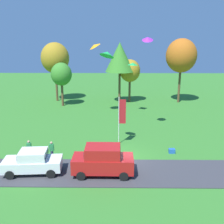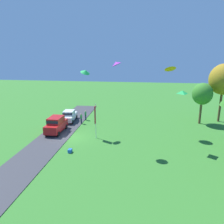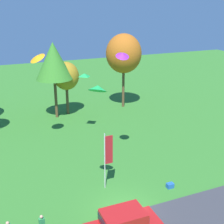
# 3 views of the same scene
# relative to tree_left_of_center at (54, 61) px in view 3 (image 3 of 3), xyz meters

# --- Properties ---
(ground_plane) EXTENTS (120.00, 120.00, 0.00)m
(ground_plane) POSITION_rel_tree_left_of_center_xyz_m (-0.13, -20.89, -7.31)
(ground_plane) COLOR #337528
(tree_left_of_center) EXTENTS (4.56, 4.56, 9.62)m
(tree_left_of_center) POSITION_rel_tree_left_of_center_xyz_m (0.00, 0.00, 0.00)
(tree_left_of_center) COLOR brown
(tree_left_of_center) RESTS_ON ground
(tree_lone_near) EXTENTS (3.29, 3.29, 6.95)m
(tree_lone_near) POSITION_rel_tree_left_of_center_xyz_m (1.67, 0.69, -2.21)
(tree_lone_near) COLOR brown
(tree_lone_near) RESTS_ON ground
(tree_right_of_center) EXTENTS (4.83, 4.83, 10.20)m
(tree_right_of_center) POSITION_rel_tree_left_of_center_xyz_m (9.72, 0.50, 0.21)
(tree_right_of_center) COLOR brown
(tree_right_of_center) RESTS_ON ground
(flag_banner) EXTENTS (0.71, 0.08, 4.77)m
(flag_banner) POSITION_rel_tree_left_of_center_xyz_m (-0.09, -17.58, -4.29)
(flag_banner) COLOR silver
(flag_banner) RESTS_ON ground
(cooler_box) EXTENTS (0.56, 0.40, 0.40)m
(cooler_box) POSITION_rel_tree_left_of_center_xyz_m (4.50, -19.64, -7.11)
(cooler_box) COLOR blue
(cooler_box) RESTS_ON ground
(kite_diamond_near_flag) EXTENTS (1.29, 1.22, 0.40)m
(kite_diamond_near_flag) POSITION_rel_tree_left_of_center_xyz_m (1.61, -7.08, -0.40)
(kite_diamond_near_flag) COLOR green
(kite_delta_trailing_tail) EXTENTS (1.79, 1.80, 0.85)m
(kite_delta_trailing_tail) POSITION_rel_tree_left_of_center_xyz_m (-1.38, -19.06, 1.52)
(kite_delta_trailing_tail) COLOR green
(kite_delta_topmost) EXTENTS (1.84, 1.88, 0.98)m
(kite_delta_topmost) POSITION_rel_tree_left_of_center_xyz_m (-3.31, -8.01, 1.94)
(kite_delta_topmost) COLOR orange
(kite_delta_high_left) EXTENTS (1.27, 1.30, 0.76)m
(kite_delta_high_left) POSITION_rel_tree_left_of_center_xyz_m (2.54, -14.51, 2.78)
(kite_delta_high_left) COLOR purple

